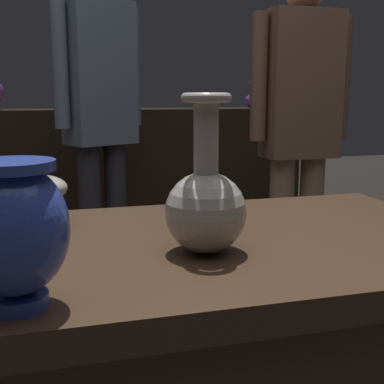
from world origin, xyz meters
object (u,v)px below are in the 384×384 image
(shelf_vase_far_right, at_px, (252,100))
(shelf_vase_center, at_px, (87,99))
(vase_left_accent, at_px, (38,190))
(visitor_center_back, at_px, (100,109))
(vase_tall_behind, at_px, (14,229))
(visitor_near_right, at_px, (300,123))
(vase_centerpiece, at_px, (206,203))

(shelf_vase_far_right, height_order, shelf_vase_center, shelf_vase_center)
(vase_left_accent, bearing_deg, visitor_center_back, 79.20)
(vase_left_accent, bearing_deg, vase_tall_behind, -92.70)
(vase_tall_behind, relative_size, shelf_vase_center, 1.02)
(visitor_near_right, bearing_deg, shelf_vase_center, -52.10)
(shelf_vase_center, distance_m, visitor_near_right, 1.39)
(shelf_vase_far_right, height_order, visitor_near_right, visitor_near_right)
(visitor_center_back, distance_m, visitor_near_right, 0.94)
(shelf_vase_far_right, relative_size, visitor_center_back, 0.09)
(vase_tall_behind, bearing_deg, vase_left_accent, 87.30)
(vase_left_accent, distance_m, shelf_vase_center, 2.10)
(vase_centerpiece, bearing_deg, visitor_near_right, 56.39)
(shelf_vase_far_right, bearing_deg, vase_centerpiece, -114.11)
(shelf_vase_center, xyz_separation_m, visitor_center_back, (0.01, -0.68, -0.05))
(visitor_center_back, bearing_deg, visitor_near_right, 126.23)
(shelf_vase_center, relative_size, visitor_center_back, 0.11)
(vase_tall_behind, xyz_separation_m, vase_left_accent, (0.02, 0.42, -0.03))
(vase_centerpiece, xyz_separation_m, shelf_vase_center, (-0.03, 2.34, 0.16))
(visitor_center_back, bearing_deg, vase_left_accent, 52.20)
(vase_centerpiece, relative_size, vase_tall_behind, 1.43)
(vase_centerpiece, relative_size, shelf_vase_far_right, 1.72)
(shelf_vase_center, bearing_deg, vase_left_accent, -97.00)
(vase_centerpiece, relative_size, shelf_vase_center, 1.46)
(shelf_vase_center, bearing_deg, vase_centerpiece, -89.35)
(shelf_vase_far_right, distance_m, shelf_vase_center, 1.04)
(vase_left_accent, height_order, shelf_vase_center, shelf_vase_center)
(shelf_vase_far_right, bearing_deg, visitor_center_back, -149.35)
(visitor_center_back, height_order, visitor_near_right, visitor_center_back)
(vase_centerpiece, relative_size, vase_left_accent, 2.28)
(visitor_center_back, relative_size, visitor_near_right, 1.05)
(shelf_vase_center, relative_size, visitor_near_right, 0.12)
(vase_centerpiece, bearing_deg, visitor_center_back, 90.52)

